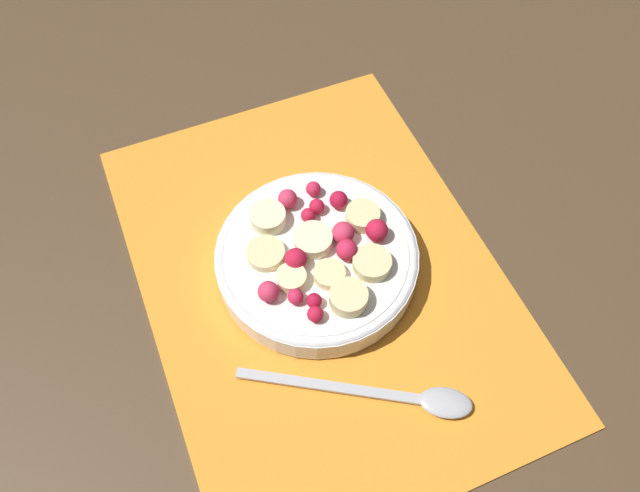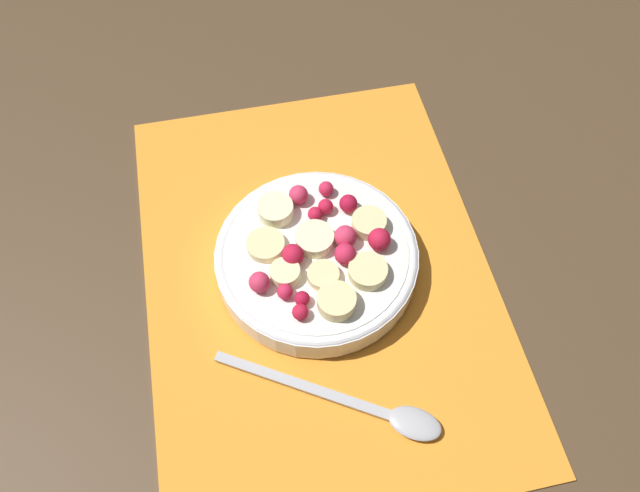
% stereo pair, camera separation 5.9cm
% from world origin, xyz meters
% --- Properties ---
extents(ground_plane, '(3.00, 3.00, 0.00)m').
position_xyz_m(ground_plane, '(0.00, 0.00, 0.00)').
color(ground_plane, '#4C3823').
extents(placemat, '(0.47, 0.34, 0.01)m').
position_xyz_m(placemat, '(0.00, 0.00, 0.00)').
color(placemat, orange).
rests_on(placemat, ground_plane).
extents(fruit_bowl, '(0.20, 0.20, 0.05)m').
position_xyz_m(fruit_bowl, '(-0.01, 0.00, 0.03)').
color(fruit_bowl, white).
rests_on(fruit_bowl, placemat).
extents(spoon, '(0.12, 0.19, 0.01)m').
position_xyz_m(spoon, '(0.15, 0.02, 0.01)').
color(spoon, '#B2B2B7').
rests_on(spoon, placemat).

